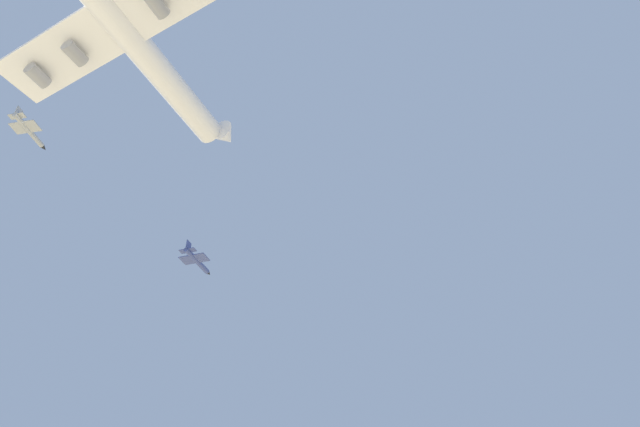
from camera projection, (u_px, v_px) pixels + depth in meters
The scene contains 3 objects.
carrier_jet at pixel (119, 24), 115.46m from camera, with size 57.16×64.74×19.88m.
chase_jet_right_wing at pixel (29, 130), 159.61m from camera, with size 14.32×10.77×4.00m.
chase_jet_trailing at pixel (197, 261), 161.04m from camera, with size 13.56×12.00×4.00m.
Camera 1 is at (-48.29, 57.92, 1.80)m, focal length 31.12 mm.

